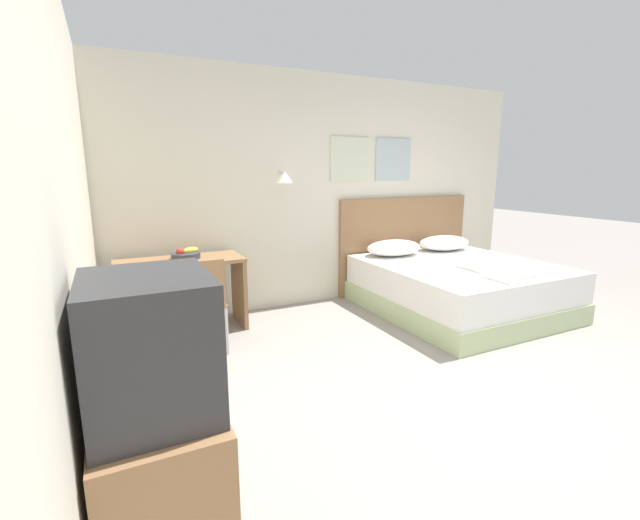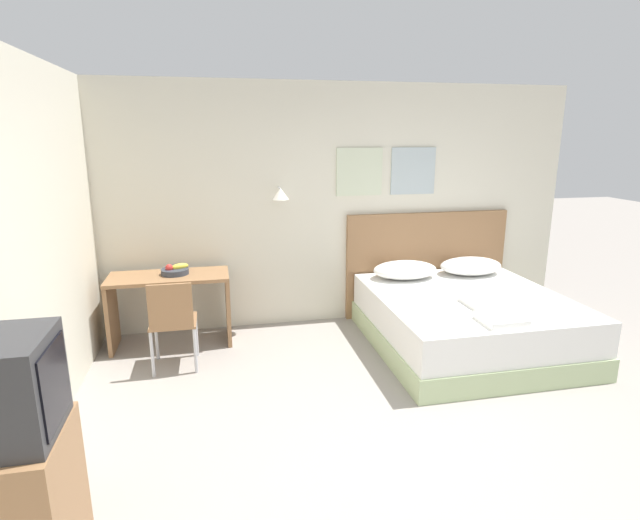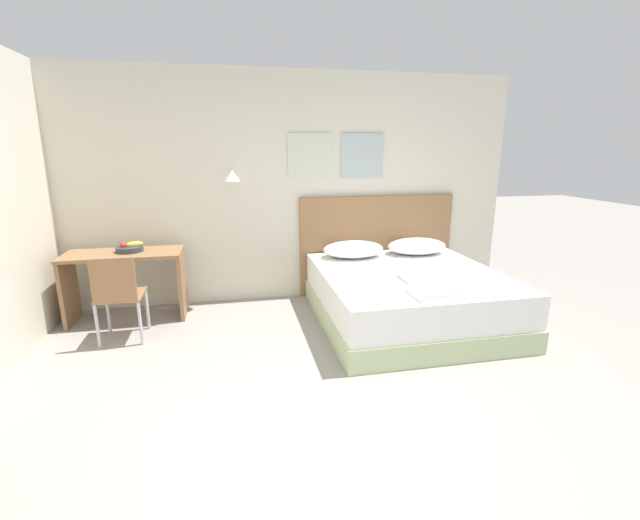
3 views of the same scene
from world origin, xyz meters
name	(u,v)px [view 2 (image 2 of 3)]	position (x,y,z in m)	size (l,w,h in m)	color
ground_plane	(419,462)	(0.00, 0.00, 0.00)	(24.00, 24.00, 0.00)	gray
wall_back	(328,206)	(0.01, 2.72, 1.33)	(5.68, 0.31, 2.65)	beige
bed	(466,321)	(1.20, 1.64, 0.27)	(1.84, 1.98, 0.55)	#B2C693
headboard	(427,264)	(1.20, 2.66, 0.61)	(1.96, 0.06, 1.22)	#8E6642
pillow_left	(405,270)	(0.80, 2.34, 0.64)	(0.72, 0.47, 0.19)	white
pillow_right	(471,266)	(1.59, 2.34, 0.64)	(0.72, 0.47, 0.19)	white
folded_towel_near_foot	(484,302)	(1.19, 1.34, 0.58)	(0.36, 0.35, 0.06)	white
folded_towel_mid_bed	(501,319)	(1.10, 0.89, 0.58)	(0.36, 0.32, 0.06)	white
desk	(170,296)	(-1.72, 2.34, 0.51)	(1.18, 0.52, 0.73)	#8E6642
desk_chair	(172,318)	(-1.65, 1.72, 0.50)	(0.41, 0.41, 0.85)	#8E6642
fruit_bowl	(175,270)	(-1.65, 2.37, 0.77)	(0.28, 0.27, 0.11)	#333842
tv_stand	(25,506)	(-2.20, -0.38, 0.37)	(0.43, 0.56, 0.75)	#8E6642
television	(5,389)	(-2.20, -0.38, 1.00)	(0.42, 0.47, 0.49)	#2D2D30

